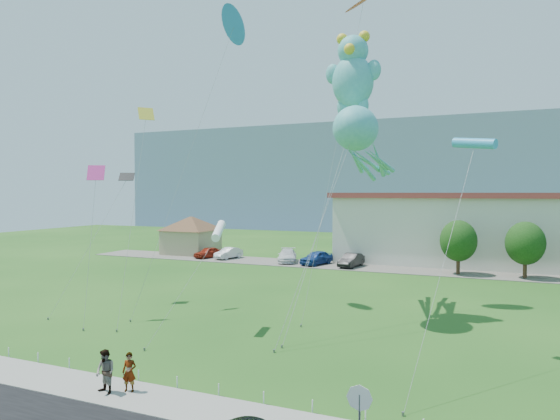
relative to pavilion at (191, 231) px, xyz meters
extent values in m
plane|color=#1C4B15|center=(24.00, -38.00, -3.02)|extent=(160.00, 160.00, 0.00)
cube|color=gray|center=(24.00, -40.75, -2.97)|extent=(80.00, 2.50, 0.10)
cube|color=#59544C|center=(24.00, -3.00, -2.99)|extent=(70.00, 6.00, 0.06)
cube|color=gray|center=(24.00, 82.00, 9.48)|extent=(160.00, 50.00, 25.00)
cube|color=tan|center=(0.00, 0.00, -1.42)|extent=(6.00, 6.00, 3.20)
pyramid|color=brown|center=(0.00, 0.00, 1.08)|extent=(9.20, 9.20, 1.80)
cylinder|color=red|center=(33.50, -42.20, -0.92)|extent=(0.76, 0.04, 0.76)
cylinder|color=white|center=(33.50, -42.22, -0.92)|extent=(0.80, 0.02, 0.80)
cylinder|color=white|center=(15.00, -39.30, -2.77)|extent=(0.05, 0.05, 0.50)
cylinder|color=white|center=(17.00, -39.30, -2.77)|extent=(0.05, 0.05, 0.50)
cylinder|color=white|center=(19.00, -39.30, -2.77)|extent=(0.05, 0.05, 0.50)
cylinder|color=white|center=(21.00, -39.30, -2.77)|extent=(0.05, 0.05, 0.50)
cylinder|color=white|center=(23.00, -39.30, -2.77)|extent=(0.05, 0.05, 0.50)
cylinder|color=white|center=(25.00, -39.30, -2.77)|extent=(0.05, 0.05, 0.50)
cylinder|color=white|center=(27.00, -39.30, -2.77)|extent=(0.05, 0.05, 0.50)
cylinder|color=white|center=(29.00, -39.30, -2.77)|extent=(0.05, 0.05, 0.50)
cylinder|color=white|center=(31.00, -39.30, -2.77)|extent=(0.05, 0.05, 0.50)
cylinder|color=white|center=(33.00, -39.30, -2.77)|extent=(0.05, 0.05, 0.50)
cylinder|color=#3F2B19|center=(34.00, -4.00, -1.92)|extent=(0.36, 0.36, 2.20)
ellipsoid|color=#14380F|center=(34.00, -4.00, 0.38)|extent=(3.60, 3.60, 4.14)
cylinder|color=#3F2B19|center=(40.00, -4.00, -1.92)|extent=(0.36, 0.36, 2.20)
ellipsoid|color=#14380F|center=(40.00, -4.00, 0.38)|extent=(3.60, 3.60, 4.14)
imported|color=gray|center=(23.54, -40.53, -2.13)|extent=(0.67, 0.53, 1.59)
imported|color=gray|center=(22.79, -41.09, -2.04)|extent=(0.98, 0.84, 1.76)
imported|color=maroon|center=(4.45, -3.00, -2.30)|extent=(2.70, 4.18, 1.32)
imported|color=#B6B6BD|center=(7.16, -2.68, -2.29)|extent=(2.21, 4.28, 1.34)
imported|color=silver|center=(14.97, -2.59, -2.23)|extent=(3.66, 5.49, 1.48)
imported|color=navy|center=(18.81, -3.25, -2.18)|extent=(3.11, 4.93, 1.56)
imported|color=black|center=(22.88, -3.36, -2.24)|extent=(2.07, 4.57, 1.45)
ellipsoid|color=teal|center=(29.03, -25.54, 9.24)|extent=(2.83, 3.68, 2.83)
sphere|color=white|center=(28.52, -26.65, 9.55)|extent=(0.45, 0.45, 0.45)
sphere|color=white|center=(29.54, -26.65, 9.55)|extent=(0.45, 0.45, 0.45)
cylinder|color=slate|center=(26.86, -33.44, -2.94)|extent=(0.10, 0.10, 0.16)
cylinder|color=gray|center=(27.94, -29.99, 2.79)|extent=(2.20, 6.93, 11.32)
ellipsoid|color=teal|center=(28.26, -23.36, 12.68)|extent=(2.84, 2.41, 3.54)
sphere|color=teal|center=(28.26, -23.36, 14.75)|extent=(2.07, 2.07, 2.07)
sphere|color=yellow|center=(27.50, -23.36, 15.62)|extent=(0.76, 0.76, 0.76)
sphere|color=yellow|center=(29.02, -23.36, 15.62)|extent=(0.76, 0.76, 0.76)
sphere|color=yellow|center=(28.26, -24.23, 14.64)|extent=(0.76, 0.76, 0.76)
ellipsoid|color=teal|center=(26.84, -23.36, 13.33)|extent=(0.98, 0.70, 1.37)
ellipsoid|color=teal|center=(29.68, -23.36, 13.33)|extent=(0.98, 0.70, 1.37)
ellipsoid|color=teal|center=(27.61, -23.36, 11.04)|extent=(0.87, 0.76, 1.42)
ellipsoid|color=teal|center=(28.91, -23.36, 11.04)|extent=(0.87, 0.76, 1.42)
sphere|color=yellow|center=(27.61, -23.58, 10.28)|extent=(0.76, 0.76, 0.76)
sphere|color=yellow|center=(28.91, -23.58, 10.28)|extent=(0.76, 0.76, 0.76)
cylinder|color=slate|center=(26.93, -32.59, -2.94)|extent=(0.10, 0.10, 0.16)
cylinder|color=gray|center=(27.60, -27.98, 3.60)|extent=(1.35, 9.25, 12.94)
cube|color=black|center=(11.53, -26.35, 6.39)|extent=(1.29, 1.29, 0.86)
cylinder|color=slate|center=(10.82, -33.16, -2.94)|extent=(0.10, 0.10, 0.16)
cylinder|color=gray|center=(11.18, -29.75, 1.66)|extent=(0.74, 6.84, 9.06)
cube|color=yellow|center=(13.92, -27.03, 10.88)|extent=(1.29, 1.29, 0.86)
cylinder|color=slate|center=(16.81, -33.62, -2.94)|extent=(0.10, 0.10, 0.16)
cylinder|color=gray|center=(15.37, -30.32, 3.91)|extent=(2.92, 6.62, 13.56)
cone|color=blue|center=(19.01, -23.14, 17.78)|extent=(1.80, 1.33, 1.33)
cylinder|color=slate|center=(16.02, -31.46, -2.94)|extent=(0.10, 0.10, 0.16)
cylinder|color=gray|center=(17.52, -27.30, 7.36)|extent=(3.02, 8.35, 20.45)
cylinder|color=white|center=(22.04, -30.71, 2.90)|extent=(0.50, 2.25, 0.87)
cylinder|color=slate|center=(20.56, -35.82, -2.94)|extent=(0.10, 0.10, 0.16)
cylinder|color=gray|center=(21.30, -33.26, -0.08)|extent=(1.51, 5.14, 5.58)
cone|color=#ED551A|center=(27.96, -19.33, 19.60)|extent=(1.80, 1.33, 1.33)
cylinder|color=slate|center=(26.41, -28.36, -2.94)|extent=(0.10, 0.10, 0.16)
cylinder|color=gray|center=(27.19, -23.84, 8.27)|extent=(1.58, 9.06, 22.28)
cube|color=#EB3496|center=(13.09, -31.17, 6.48)|extent=(1.29, 1.29, 0.86)
cylinder|color=slate|center=(14.84, -34.22, -2.94)|extent=(0.10, 0.10, 0.16)
cylinder|color=gray|center=(13.96, -32.69, 1.71)|extent=(1.78, 3.08, 9.16)
cylinder|color=#2E9AD0|center=(36.20, -30.00, 7.62)|extent=(0.50, 2.25, 0.87)
cylinder|color=slate|center=(34.14, -38.24, -2.94)|extent=(0.10, 0.10, 0.16)
cylinder|color=gray|center=(35.17, -34.12, 2.28)|extent=(2.08, 8.26, 10.30)
camera|label=1|loc=(37.05, -56.57, 5.18)|focal=32.00mm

